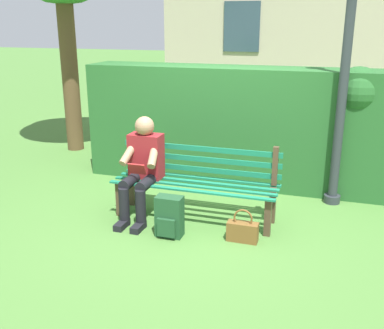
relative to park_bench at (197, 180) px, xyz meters
name	(u,v)px	position (x,y,z in m)	size (l,w,h in m)	color
ground	(195,219)	(0.00, 0.08, -0.45)	(60.00, 60.00, 0.00)	#477533
park_bench	(197,180)	(0.00, 0.00, 0.00)	(1.89, 0.51, 0.88)	#4C3828
person_seated	(142,166)	(0.60, 0.18, 0.17)	(0.44, 0.73, 1.17)	maroon
hedge_backdrop	(250,124)	(-0.35, -1.34, 0.40)	(4.55, 0.74, 1.67)	#265B28
backpack	(169,217)	(0.12, 0.58, -0.23)	(0.28, 0.24, 0.45)	#1E4728
handbag	(243,231)	(-0.64, 0.46, -0.33)	(0.32, 0.12, 0.36)	brown
lamp_post	(346,59)	(-1.51, -0.92, 1.32)	(0.24, 0.24, 3.16)	#2D3338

